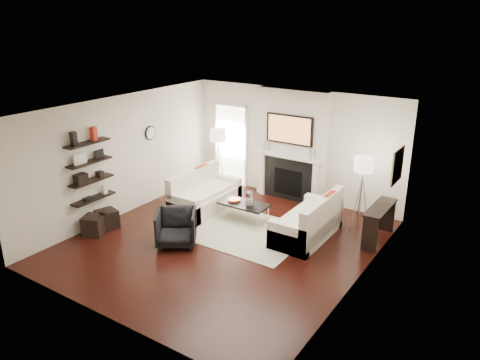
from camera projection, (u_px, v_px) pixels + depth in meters
The scene contains 71 objects.
room_envelope at pixel (223, 179), 8.99m from camera, with size 6.00×6.00×6.00m.
chimney_breast at pixel (292, 146), 11.25m from camera, with size 1.80×0.25×2.70m, color silver.
fireplace_surround at pixel (288, 180), 11.42m from camera, with size 1.30×0.02×1.04m, color black.
firebox at pixel (288, 182), 11.44m from camera, with size 0.75×0.02×0.65m, color black.
mantel_pilaster_l at pixel (262, 173), 11.76m from camera, with size 0.12×0.08×1.10m, color white.
mantel_pilaster_r at pixel (315, 184), 11.01m from camera, with size 0.12×0.08×1.10m, color white.
mantel_shelf at pixel (288, 157), 11.18m from camera, with size 1.70×0.18×0.07m, color white.
tv_body at pixel (290, 129), 10.97m from camera, with size 1.20×0.06×0.70m, color black.
tv_screen at pixel (289, 130), 10.95m from camera, with size 1.10×0.01×0.62m, color #BF723F.
candlestick_l_tall at pixel (269, 146), 11.41m from camera, with size 0.04×0.04×0.30m, color silver.
candlestick_l_short at pixel (264, 146), 11.49m from camera, with size 0.04×0.04×0.24m, color silver.
candlestick_r_tall at pixel (310, 153), 10.84m from camera, with size 0.04×0.04×0.30m, color silver.
candlestick_r_short at pixel (315, 155), 10.78m from camera, with size 0.04×0.04×0.24m, color silver.
hallway_panel at pixel (231, 145), 12.39m from camera, with size 0.90×0.02×2.10m, color white.
door_trim_l at pixel (216, 143), 12.62m from camera, with size 0.06×0.06×2.16m, color white.
door_trim_r at pixel (246, 148), 12.12m from camera, with size 0.06×0.06×2.16m, color white.
door_trim_top at pixel (231, 105), 12.01m from camera, with size 1.02×0.06×0.06m, color white.
rug at pixel (244, 231), 9.90m from camera, with size 2.60×2.00×0.01m, color beige.
loveseat_left_base at pixel (206, 201), 10.92m from camera, with size 0.85×1.80×0.42m, color white.
loveseat_left_back at pixel (194, 186), 10.99m from camera, with size 0.18×1.80×0.80m, color white.
loveseat_left_arm_n at pixel (183, 209), 10.25m from camera, with size 0.85×0.18×0.60m, color white.
loveseat_left_arm_s at pixel (226, 188), 11.53m from camera, with size 0.85×0.18×0.60m, color white.
loveseat_left_cushion at pixel (207, 191), 10.81m from camera, with size 0.63×1.44×0.10m, color white.
pillow_left_orange at pixel (202, 174), 11.15m from camera, with size 0.10×0.42×0.42m, color #B12A15.
pillow_left_charcoal at pixel (186, 182), 10.69m from camera, with size 0.10×0.40×0.40m, color black.
loveseat_right_base at pixel (306, 228), 9.58m from camera, with size 0.85×1.80×0.42m, color white.
loveseat_right_back at pixel (322, 217), 9.30m from camera, with size 0.18×1.80×0.80m, color white.
loveseat_right_arm_n at pixel (288, 239), 8.91m from camera, with size 0.85×0.18×0.60m, color white.
loveseat_right_arm_s at pixel (323, 211), 10.19m from camera, with size 0.85×0.18×0.60m, color white.
loveseat_right_cushion at pixel (305, 216), 9.52m from camera, with size 0.63×1.44×0.10m, color white.
pillow_right_orange at pixel (329, 203), 9.47m from camera, with size 0.10×0.42×0.42m, color #B12A15.
pillow_right_charcoal at pixel (317, 213), 9.00m from camera, with size 0.10×0.40×0.40m, color black.
coffee_table at pixel (244, 204), 10.27m from camera, with size 1.10×0.55×0.04m, color black.
coffee_leg_nw at pixel (220, 211), 10.42m from camera, with size 0.02×0.02×0.38m, color silver.
coffee_leg_ne at pixel (258, 222), 9.91m from camera, with size 0.02×0.02×0.38m, color silver.
coffee_leg_sw at pixel (231, 205), 10.77m from camera, with size 0.02×0.02×0.38m, color silver.
coffee_leg_se at pixel (268, 215), 10.25m from camera, with size 0.02×0.02×0.38m, color silver.
hurricane_glass at pixel (250, 199), 10.13m from camera, with size 0.18×0.18×0.31m, color white.
hurricane_candle at pixel (250, 202), 10.16m from camera, with size 0.10×0.10×0.15m, color white.
copper_bowl at pixel (234, 200), 10.38m from camera, with size 0.28×0.28×0.05m, color #C95221.
armchair at pixel (176, 226), 9.24m from camera, with size 0.76×0.71×0.78m, color black.
lamp_left_post at pixel (218, 167), 12.08m from camera, with size 0.02×0.02×1.20m, color silver.
lamp_left_shade at pixel (218, 135), 11.79m from camera, with size 0.40×0.40×0.30m, color white.
lamp_left_leg_a at pixel (222, 168), 12.02m from camera, with size 0.02×0.02×1.25m, color silver.
lamp_left_leg_b at pixel (219, 166), 12.18m from camera, with size 0.02×0.02×1.25m, color silver.
lamp_left_leg_c at pixel (215, 168), 12.03m from camera, with size 0.02×0.02×1.25m, color silver.
lamp_right_post at pixel (360, 203), 9.82m from camera, with size 0.02×0.02×1.20m, color silver.
lamp_right_shade at pixel (364, 164), 9.53m from camera, with size 0.40×0.40×0.30m, color white.
lamp_right_leg_a at pixel (365, 204), 9.76m from camera, with size 0.02×0.02×1.25m, color silver.
lamp_right_leg_b at pixel (359, 201), 9.92m from camera, with size 0.02×0.02×1.25m, color silver.
lamp_right_leg_c at pixel (356, 204), 9.77m from camera, with size 0.02×0.02×1.25m, color silver.
console_top at pixel (381, 207), 9.26m from camera, with size 0.35×1.20×0.04m, color black.
console_leg_n at pixel (370, 235), 8.95m from camera, with size 0.30×0.04×0.71m, color black.
console_leg_s at pixel (387, 215), 9.81m from camera, with size 0.30×0.04×0.71m, color black.
wall_art at pixel (398, 166), 9.11m from camera, with size 0.03×0.70×0.70m, color #A68153.
shelf_bottom at pixel (94, 198), 9.78m from camera, with size 0.25×1.00×0.04m, color black.
shelf_lower at pixel (92, 181), 9.65m from camera, with size 0.25×1.00×0.04m, color black.
shelf_upper at pixel (89, 162), 9.51m from camera, with size 0.25×1.00×0.04m, color black.
shelf_top at pixel (87, 143), 9.38m from camera, with size 0.25×1.00×0.04m, color black.
decor_magfile_a at pixel (73, 139), 9.08m from camera, with size 0.12×0.10×0.28m, color black.
decor_magfile_b at pixel (94, 134), 9.46m from camera, with size 0.12×0.10×0.28m, color #B12A15.
decor_frame_a at pixel (80, 159), 9.30m from camera, with size 0.04×0.30×0.22m, color white.
decor_frame_b at pixel (99, 154), 9.68m from camera, with size 0.04×0.22×0.18m, color black.
decor_wine_rack at pixel (81, 179), 9.41m from camera, with size 0.18×0.25×0.20m, color black.
decor_box_small at pixel (100, 174), 9.80m from camera, with size 0.15×0.12×0.12m, color black.
decor_books at pixel (88, 198), 9.67m from camera, with size 0.14×0.20×0.05m, color black.
decor_box_tall at pixel (104, 189), 9.98m from camera, with size 0.10×0.10×0.18m, color white.
clock_rim at pixel (150, 133), 10.99m from camera, with size 0.34×0.34×0.04m, color black.
clock_face at pixel (151, 133), 10.98m from camera, with size 0.29×0.29×0.01m, color white.
ottoman_near at pixel (107, 219), 10.01m from camera, with size 0.40×0.40×0.40m, color black.
ottoman_far at pixel (94, 225), 9.72m from camera, with size 0.40×0.40×0.40m, color black.
Camera 1 is at (4.94, -6.88, 4.37)m, focal length 35.00 mm.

